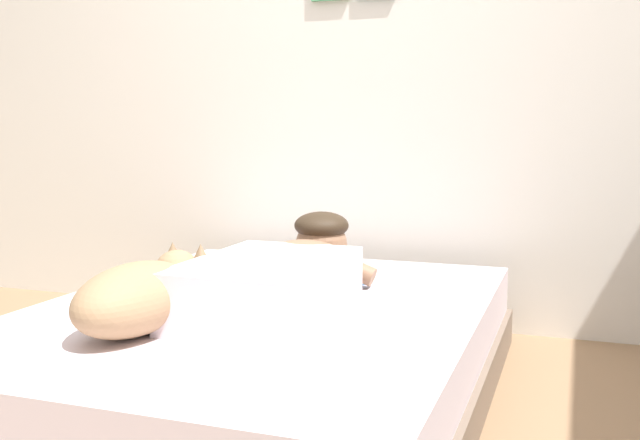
{
  "coord_description": "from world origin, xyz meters",
  "views": [
    {
      "loc": [
        0.99,
        -1.73,
        0.89
      ],
      "look_at": [
        0.13,
        0.69,
        0.57
      ],
      "focal_mm": 41.06,
      "sensor_mm": 36.0,
      "label": 1
    }
  ],
  "objects_px": {
    "pillow": "(283,262)",
    "dog": "(142,295)",
    "cell_phone": "(172,320)",
    "bed": "(262,354)",
    "coffee_cup": "(354,274)",
    "person_lying": "(284,274)"
  },
  "relations": [
    {
      "from": "pillow",
      "to": "dog",
      "type": "bearing_deg",
      "value": -95.23
    },
    {
      "from": "dog",
      "to": "cell_phone",
      "type": "bearing_deg",
      "value": 75.74
    },
    {
      "from": "pillow",
      "to": "cell_phone",
      "type": "distance_m",
      "value": 0.75
    },
    {
      "from": "bed",
      "to": "coffee_cup",
      "type": "distance_m",
      "value": 0.5
    },
    {
      "from": "bed",
      "to": "person_lying",
      "type": "height_order",
      "value": "person_lying"
    },
    {
      "from": "dog",
      "to": "coffee_cup",
      "type": "xyz_separation_m",
      "value": [
        0.38,
        0.8,
        -0.07
      ]
    },
    {
      "from": "pillow",
      "to": "dog",
      "type": "height_order",
      "value": "dog"
    },
    {
      "from": "coffee_cup",
      "to": "cell_phone",
      "type": "relative_size",
      "value": 0.89
    },
    {
      "from": "person_lying",
      "to": "coffee_cup",
      "type": "xyz_separation_m",
      "value": [
        0.11,
        0.41,
        -0.07
      ]
    },
    {
      "from": "bed",
      "to": "dog",
      "type": "distance_m",
      "value": 0.51
    },
    {
      "from": "dog",
      "to": "coffee_cup",
      "type": "height_order",
      "value": "dog"
    },
    {
      "from": "bed",
      "to": "person_lying",
      "type": "distance_m",
      "value": 0.28
    },
    {
      "from": "dog",
      "to": "cell_phone",
      "type": "distance_m",
      "value": 0.15
    },
    {
      "from": "coffee_cup",
      "to": "cell_phone",
      "type": "xyz_separation_m",
      "value": [
        -0.36,
        -0.69,
        -0.03
      ]
    },
    {
      "from": "bed",
      "to": "cell_phone",
      "type": "xyz_separation_m",
      "value": [
        -0.17,
        -0.28,
        0.17
      ]
    },
    {
      "from": "person_lying",
      "to": "cell_phone",
      "type": "bearing_deg",
      "value": -130.79
    },
    {
      "from": "bed",
      "to": "pillow",
      "type": "relative_size",
      "value": 3.68
    },
    {
      "from": "person_lying",
      "to": "bed",
      "type": "bearing_deg",
      "value": -175.72
    },
    {
      "from": "dog",
      "to": "coffee_cup",
      "type": "distance_m",
      "value": 0.89
    },
    {
      "from": "bed",
      "to": "pillow",
      "type": "xyz_separation_m",
      "value": [
        -0.12,
        0.46,
        0.22
      ]
    },
    {
      "from": "bed",
      "to": "pillow",
      "type": "bearing_deg",
      "value": 104.27
    },
    {
      "from": "pillow",
      "to": "coffee_cup",
      "type": "xyz_separation_m",
      "value": [
        0.31,
        -0.05,
        -0.02
      ]
    }
  ]
}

